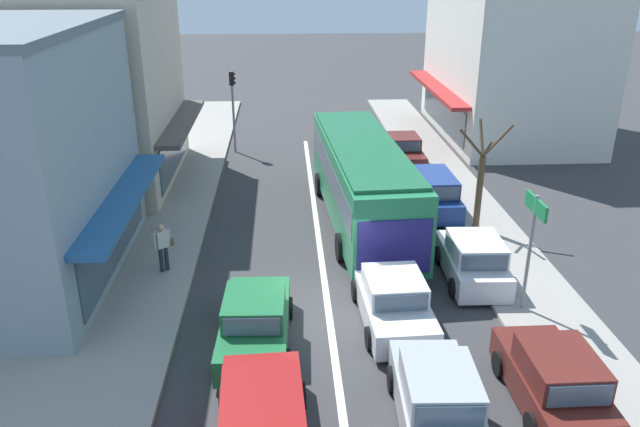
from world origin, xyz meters
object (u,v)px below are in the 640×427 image
Objects in this scene: parked_hatchback_kerb_second at (473,260)px; pedestrian_with_handbag_near at (163,244)px; parked_wagon_kerb_third at (430,192)px; traffic_light_downstreet at (233,98)px; parked_hatchback_kerb_front at (553,380)px; sedan_adjacent_lane_lead at (393,301)px; hatchback_behind_bus_near at (437,398)px; sedan_queue_far_back at (255,322)px; parked_sedan_kerb_rear at (402,151)px; directional_road_sign at (533,227)px; city_bus at (362,178)px; street_tree_right at (480,182)px.

pedestrian_with_handbag_near is (-9.79, 0.99, 0.36)m from parked_hatchback_kerb_second.
traffic_light_downstreet is at bearing 134.61° from parked_wagon_kerb_third.
parked_hatchback_kerb_front is 0.88× the size of traffic_light_downstreet.
hatchback_behind_bus_near is at bearing -86.57° from sedan_adjacent_lane_lead.
sedan_queue_far_back and parked_sedan_kerb_rear have the same top height.
directional_road_sign is 11.23m from pedestrian_with_handbag_near.
pedestrian_with_handbag_near is (-6.83, -3.73, -0.81)m from city_bus.
parked_wagon_kerb_third is at bearing 90.22° from parked_hatchback_kerb_second.
hatchback_behind_bus_near is 5.26m from sedan_queue_far_back.
parked_hatchback_kerb_front is (3.03, -3.76, 0.05)m from sedan_adjacent_lane_lead.
hatchback_behind_bus_near is at bearing -74.70° from traffic_light_downstreet.
sedan_adjacent_lane_lead is at bearing 93.43° from hatchback_behind_bus_near.
parked_wagon_kerb_third is at bearing 96.86° from directional_road_sign.
traffic_light_downstreet is 2.58× the size of pedestrian_with_handbag_near.
parked_hatchback_kerb_second reaches higher than parked_sedan_kerb_rear.
parked_hatchback_kerb_front is at bearing -89.42° from parked_sedan_kerb_rear.
sedan_adjacent_lane_lead and sedan_queue_far_back have the same top height.
traffic_light_downstreet is at bearing 84.29° from pedestrian_with_handbag_near.
hatchback_behind_bus_near is 1.02× the size of parked_hatchback_kerb_front.
city_bus is 2.65× the size of street_tree_right.
hatchback_behind_bus_near is at bearing -88.50° from city_bus.
parked_sedan_kerb_rear is at bearing 78.77° from sedan_adjacent_lane_lead.
sedan_adjacent_lane_lead is 14.60m from parked_sedan_kerb_rear.
parked_hatchback_kerb_front is (3.07, -10.72, -1.17)m from city_bus.
city_bus is 7.74m from directional_road_sign.
directional_road_sign is 2.21× the size of pedestrian_with_handbag_near.
city_bus is 8.00m from parked_sedan_kerb_rear.
hatchback_behind_bus_near is 10.32m from pedestrian_with_handbag_near.
directional_road_sign is at bearing -63.87° from parked_hatchback_kerb_second.
parked_hatchback_kerb_second is 0.89× the size of parked_sedan_kerb_rear.
parked_hatchback_kerb_second is 4.20m from street_tree_right.
parked_hatchback_kerb_front is (6.83, -2.88, 0.05)m from sedan_queue_far_back.
parked_hatchback_kerb_second is 12.09m from parked_sedan_kerb_rear.
parked_hatchback_kerb_second reaches higher than sedan_adjacent_lane_lead.
directional_road_sign reaches higher than parked_sedan_kerb_rear.
sedan_adjacent_lane_lead is 4.23m from hatchback_behind_bus_near.
traffic_light_downstreet is (-5.51, 16.84, 2.19)m from sedan_adjacent_lane_lead.
street_tree_right is (1.33, -8.28, 1.27)m from parked_sedan_kerb_rear.
parked_hatchback_kerb_second is at bearing 116.13° from directional_road_sign.
city_bus is 2.61× the size of parked_sedan_kerb_rear.
traffic_light_downstreet is 14.54m from street_tree_right.
directional_road_sign reaches higher than parked_wagon_kerb_third.
sedan_queue_far_back is 1.01× the size of traffic_light_downstreet.
sedan_queue_far_back is at bearing -113.62° from parked_sedan_kerb_rear.
sedan_adjacent_lane_lead is 8.81m from parked_wagon_kerb_third.
pedestrian_with_handbag_near is at bearing -95.71° from traffic_light_downstreet.
parked_sedan_kerb_rear is at bearing 68.60° from city_bus.
pedestrian_with_handbag_near is (-6.87, 3.23, 0.40)m from sedan_adjacent_lane_lead.
parked_wagon_kerb_third is 2.77× the size of pedestrian_with_handbag_near.
sedan_adjacent_lane_lead is 0.94× the size of parked_wagon_kerb_third.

